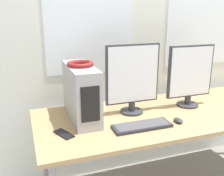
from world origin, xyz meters
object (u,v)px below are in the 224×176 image
object	(u,v)px
headphones	(80,64)
monitor_main	(133,78)
monitor_right_near	(190,75)
keyboard	(142,126)
mouse	(178,120)
pc_tower	(81,93)
cell_phone	(64,134)

from	to	relation	value
headphones	monitor_main	distance (m)	0.41
monitor_right_near	keyboard	world-z (taller)	monitor_right_near
headphones	monitor_right_near	xyz separation A→B (m)	(0.88, -0.04, -0.15)
headphones	mouse	xyz separation A→B (m)	(0.62, -0.30, -0.39)
headphones	monitor_right_near	size ratio (longest dim) A/B	0.37
keyboard	monitor_right_near	bearing A→B (deg)	25.11
mouse	monitor_right_near	bearing A→B (deg)	45.17
monitor_right_near	keyboard	distance (m)	0.64
pc_tower	keyboard	distance (m)	0.49
headphones	monitor_main	size ratio (longest dim) A/B	0.35
monitor_main	monitor_right_near	world-z (taller)	monitor_main
keyboard	mouse	size ratio (longest dim) A/B	4.76
pc_tower	mouse	size ratio (longest dim) A/B	5.94
headphones	cell_phone	size ratio (longest dim) A/B	1.11
monitor_right_near	mouse	xyz separation A→B (m)	(-0.26, -0.26, -0.24)
headphones	keyboard	size ratio (longest dim) A/B	0.46
keyboard	cell_phone	xyz separation A→B (m)	(-0.52, 0.07, -0.01)
pc_tower	monitor_main	distance (m)	0.40
headphones	mouse	world-z (taller)	headphones
headphones	monitor_right_near	bearing A→B (deg)	-2.53
headphones	keyboard	world-z (taller)	headphones
monitor_main	monitor_right_near	xyz separation A→B (m)	(0.49, -0.02, -0.02)
pc_tower	mouse	bearing A→B (deg)	-25.73
pc_tower	cell_phone	world-z (taller)	pc_tower
keyboard	pc_tower	bearing A→B (deg)	140.07
headphones	keyboard	bearing A→B (deg)	-40.01
monitor_main	cell_phone	distance (m)	0.65
mouse	cell_phone	size ratio (longest dim) A/B	0.51
monitor_right_near	cell_phone	xyz separation A→B (m)	(-1.05, -0.18, -0.25)
pc_tower	monitor_right_near	bearing A→B (deg)	-2.47
cell_phone	monitor_main	bearing A→B (deg)	-4.86
monitor_right_near	mouse	distance (m)	0.44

